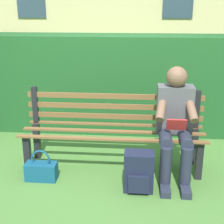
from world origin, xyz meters
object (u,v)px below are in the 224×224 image
at_px(handbag, 41,170).
at_px(person_seated, 175,121).
at_px(park_bench, 113,127).
at_px(backpack, 139,172).

bearing_deg(handbag, person_seated, -170.29).
height_order(person_seated, handbag, person_seated).
xyz_separation_m(park_bench, handbag, (0.74, 0.43, -0.35)).
height_order(person_seated, backpack, person_seated).
relative_size(person_seated, backpack, 2.90).
relative_size(park_bench, person_seated, 1.72).
bearing_deg(backpack, person_seated, -136.41).
bearing_deg(person_seated, park_bench, -15.66).
bearing_deg(park_bench, handbag, 30.11).
distance_m(person_seated, backpack, 0.66).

